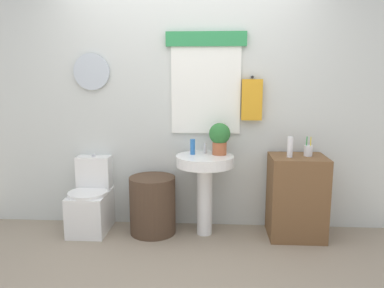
{
  "coord_description": "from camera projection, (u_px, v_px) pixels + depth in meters",
  "views": [
    {
      "loc": [
        0.29,
        -2.69,
        1.54
      ],
      "look_at": [
        0.08,
        0.8,
        0.91
      ],
      "focal_mm": 35.34,
      "sensor_mm": 36.0,
      "label": 1
    }
  ],
  "objects": [
    {
      "name": "pedestal_sink",
      "position": [
        205.0,
        174.0,
        3.65
      ],
      "size": [
        0.56,
        0.56,
        0.79
      ],
      "color": "white",
      "rests_on": "ground_plane"
    },
    {
      "name": "laundry_hamper",
      "position": [
        153.0,
        205.0,
        3.74
      ],
      "size": [
        0.45,
        0.45,
        0.57
      ],
      "primitive_type": "cylinder",
      "color": "#4C3828",
      "rests_on": "ground_plane"
    },
    {
      "name": "back_wall",
      "position": [
        187.0,
        100.0,
        3.83
      ],
      "size": [
        4.4,
        0.18,
        2.6
      ],
      "color": "silver",
      "rests_on": "ground_plane"
    },
    {
      "name": "wooden_cabinet",
      "position": [
        296.0,
        197.0,
        3.63
      ],
      "size": [
        0.52,
        0.44,
        0.8
      ],
      "primitive_type": "cube",
      "color": "brown",
      "rests_on": "ground_plane"
    },
    {
      "name": "faucet",
      "position": [
        205.0,
        148.0,
        3.72
      ],
      "size": [
        0.03,
        0.03,
        0.1
      ],
      "primitive_type": "cylinder",
      "color": "silver",
      "rests_on": "pedestal_sink"
    },
    {
      "name": "lotion_bottle",
      "position": [
        290.0,
        147.0,
        3.51
      ],
      "size": [
        0.05,
        0.05,
        0.19
      ],
      "primitive_type": "cylinder",
      "color": "white",
      "rests_on": "wooden_cabinet"
    },
    {
      "name": "potted_plant",
      "position": [
        220.0,
        137.0,
        3.63
      ],
      "size": [
        0.21,
        0.21,
        0.31
      ],
      "color": "#AD5B38",
      "rests_on": "pedestal_sink"
    },
    {
      "name": "toothbrush_cup",
      "position": [
        308.0,
        151.0,
        3.57
      ],
      "size": [
        0.08,
        0.08,
        0.19
      ],
      "color": "silver",
      "rests_on": "wooden_cabinet"
    },
    {
      "name": "soap_bottle",
      "position": [
        193.0,
        147.0,
        3.66
      ],
      "size": [
        0.05,
        0.05,
        0.15
      ],
      "primitive_type": "cylinder",
      "color": "#2D6BB7",
      "rests_on": "pedestal_sink"
    },
    {
      "name": "ground_plane",
      "position": [
        175.0,
        277.0,
        2.93
      ],
      "size": [
        8.0,
        8.0,
        0.0
      ],
      "primitive_type": "plane",
      "color": "gray"
    },
    {
      "name": "toilet",
      "position": [
        91.0,
        202.0,
        3.81
      ],
      "size": [
        0.38,
        0.51,
        0.75
      ],
      "color": "white",
      "rests_on": "ground_plane"
    }
  ]
}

